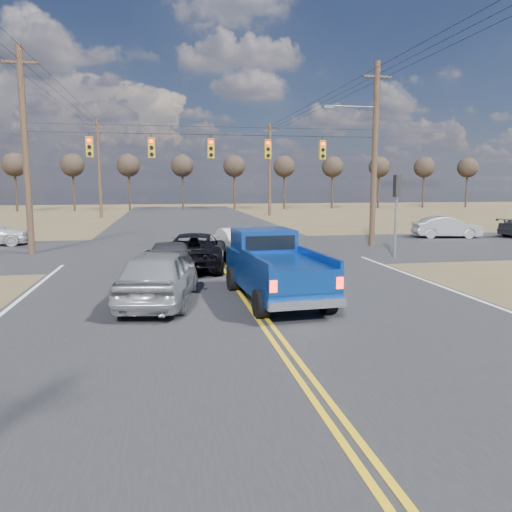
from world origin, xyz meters
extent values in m
plane|color=brown|center=(0.00, 0.00, 0.00)|extent=(160.00, 160.00, 0.00)
cube|color=#28282B|center=(0.00, 10.00, 0.00)|extent=(14.00, 120.00, 0.02)
cube|color=#28282B|center=(0.00, 18.00, 0.00)|extent=(120.00, 12.00, 0.02)
cylinder|color=#473323|center=(-9.00, 18.00, 5.00)|extent=(0.32, 0.32, 10.00)
cube|color=#473323|center=(-9.00, 18.00, 9.20)|extent=(1.60, 0.12, 0.12)
cylinder|color=#473323|center=(9.00, 18.00, 5.00)|extent=(0.32, 0.32, 10.00)
cube|color=#473323|center=(9.00, 18.00, 9.20)|extent=(1.60, 0.12, 0.12)
cylinder|color=black|center=(0.00, 18.00, 6.00)|extent=(18.00, 0.02, 0.02)
cylinder|color=black|center=(0.00, 18.00, 6.40)|extent=(18.00, 0.02, 0.02)
cube|color=#B28C14|center=(-6.00, 18.00, 5.30)|extent=(0.34, 0.24, 1.00)
cylinder|color=#FF0C05|center=(-6.00, 17.86, 5.63)|extent=(0.20, 0.06, 0.20)
cylinder|color=black|center=(-6.00, 17.86, 5.30)|extent=(0.20, 0.06, 0.20)
cylinder|color=black|center=(-6.00, 17.86, 4.97)|extent=(0.20, 0.06, 0.20)
cube|color=black|center=(-6.00, 17.83, 5.74)|extent=(0.24, 0.14, 0.03)
cube|color=#B28C14|center=(-3.00, 18.00, 5.30)|extent=(0.34, 0.24, 1.00)
cylinder|color=#FF0C05|center=(-3.00, 17.86, 5.63)|extent=(0.20, 0.06, 0.20)
cylinder|color=black|center=(-3.00, 17.86, 5.30)|extent=(0.20, 0.06, 0.20)
cylinder|color=black|center=(-3.00, 17.86, 4.97)|extent=(0.20, 0.06, 0.20)
cube|color=black|center=(-3.00, 17.83, 5.74)|extent=(0.24, 0.14, 0.03)
cube|color=#B28C14|center=(0.00, 18.00, 5.30)|extent=(0.34, 0.24, 1.00)
cylinder|color=#FF0C05|center=(0.00, 17.86, 5.63)|extent=(0.20, 0.06, 0.20)
cylinder|color=black|center=(0.00, 17.86, 5.30)|extent=(0.20, 0.06, 0.20)
cylinder|color=black|center=(0.00, 17.86, 4.97)|extent=(0.20, 0.06, 0.20)
cube|color=black|center=(0.00, 17.83, 5.74)|extent=(0.24, 0.14, 0.03)
cube|color=#B28C14|center=(3.00, 18.00, 5.30)|extent=(0.34, 0.24, 1.00)
cylinder|color=#FF0C05|center=(3.00, 17.86, 5.63)|extent=(0.20, 0.06, 0.20)
cylinder|color=black|center=(3.00, 17.86, 5.30)|extent=(0.20, 0.06, 0.20)
cylinder|color=black|center=(3.00, 17.86, 4.97)|extent=(0.20, 0.06, 0.20)
cube|color=black|center=(3.00, 17.83, 5.74)|extent=(0.24, 0.14, 0.03)
cube|color=#B28C14|center=(6.00, 18.00, 5.30)|extent=(0.34, 0.24, 1.00)
cylinder|color=#FF0C05|center=(6.00, 17.86, 5.63)|extent=(0.20, 0.06, 0.20)
cylinder|color=black|center=(6.00, 17.86, 5.30)|extent=(0.20, 0.06, 0.20)
cylinder|color=black|center=(6.00, 17.86, 4.97)|extent=(0.20, 0.06, 0.20)
cube|color=black|center=(6.00, 17.83, 5.74)|extent=(0.24, 0.14, 0.03)
cylinder|color=slate|center=(8.20, 13.50, 1.60)|extent=(0.12, 0.12, 3.20)
cube|color=black|center=(8.20, 13.50, 3.40)|extent=(0.24, 0.34, 1.00)
cylinder|color=slate|center=(7.60, 18.00, 7.60)|extent=(2.80, 0.10, 0.10)
cube|color=slate|center=(6.30, 18.00, 7.55)|extent=(0.55, 0.22, 0.14)
cylinder|color=#473323|center=(-9.00, 46.00, 5.00)|extent=(0.32, 0.32, 10.00)
cube|color=#473323|center=(-9.00, 46.00, 9.20)|extent=(1.60, 0.12, 0.12)
cylinder|color=#473323|center=(9.00, 46.00, 5.00)|extent=(0.32, 0.32, 10.00)
cube|color=#473323|center=(9.00, 46.00, 9.20)|extent=(1.60, 0.12, 0.12)
cylinder|color=black|center=(-9.00, 17.00, 9.30)|extent=(0.02, 58.00, 0.02)
cylinder|color=black|center=(-8.30, 17.00, 9.30)|extent=(0.02, 58.00, 0.02)
cylinder|color=black|center=(8.30, 17.00, 9.30)|extent=(0.02, 58.00, 0.02)
cylinder|color=black|center=(9.00, 17.00, 9.30)|extent=(0.02, 58.00, 0.02)
cylinder|color=black|center=(9.70, 17.00, 9.30)|extent=(0.02, 58.00, 0.02)
cylinder|color=#33261C|center=(-21.00, 60.00, 2.75)|extent=(0.28, 0.28, 5.50)
sphere|color=#2D231C|center=(-21.00, 60.00, 5.90)|extent=(3.00, 3.00, 3.00)
cylinder|color=#33261C|center=(-14.00, 60.00, 2.75)|extent=(0.28, 0.28, 5.50)
sphere|color=#2D231C|center=(-14.00, 60.00, 5.90)|extent=(3.00, 3.00, 3.00)
cylinder|color=#33261C|center=(-7.00, 60.00, 2.75)|extent=(0.28, 0.28, 5.50)
sphere|color=#2D231C|center=(-7.00, 60.00, 5.90)|extent=(3.00, 3.00, 3.00)
cylinder|color=#33261C|center=(0.00, 60.00, 2.75)|extent=(0.28, 0.28, 5.50)
sphere|color=#2D231C|center=(0.00, 60.00, 5.90)|extent=(3.00, 3.00, 3.00)
cylinder|color=#33261C|center=(7.00, 60.00, 2.75)|extent=(0.28, 0.28, 5.50)
sphere|color=#2D231C|center=(7.00, 60.00, 5.90)|extent=(3.00, 3.00, 3.00)
cylinder|color=#33261C|center=(14.00, 60.00, 2.75)|extent=(0.28, 0.28, 5.50)
sphere|color=#2D231C|center=(14.00, 60.00, 5.90)|extent=(3.00, 3.00, 3.00)
cylinder|color=#33261C|center=(21.00, 60.00, 2.75)|extent=(0.28, 0.28, 5.50)
sphere|color=#2D231C|center=(21.00, 60.00, 5.90)|extent=(3.00, 3.00, 3.00)
cylinder|color=#33261C|center=(28.00, 60.00, 2.75)|extent=(0.28, 0.28, 5.50)
sphere|color=#2D231C|center=(28.00, 60.00, 5.90)|extent=(3.00, 3.00, 3.00)
cylinder|color=#33261C|center=(35.00, 60.00, 2.75)|extent=(0.28, 0.28, 5.50)
sphere|color=#2D231C|center=(35.00, 60.00, 5.90)|extent=(3.00, 3.00, 3.00)
cylinder|color=#33261C|center=(42.00, 60.00, 2.75)|extent=(0.28, 0.28, 5.50)
sphere|color=#2D231C|center=(42.00, 60.00, 5.90)|extent=(3.00, 3.00, 3.00)
cylinder|color=black|center=(-0.01, 4.19, 0.39)|extent=(0.37, 0.81, 0.79)
cylinder|color=black|center=(1.86, 4.33, 0.39)|extent=(0.37, 0.81, 0.79)
cylinder|color=black|center=(-0.26, 7.73, 0.39)|extent=(0.37, 0.81, 0.79)
cylinder|color=black|center=(1.61, 7.86, 0.39)|extent=(0.37, 0.81, 0.79)
cube|color=navy|center=(0.80, 6.03, 0.89)|extent=(2.34, 5.44, 0.98)
cube|color=navy|center=(0.70, 7.45, 1.69)|extent=(1.94, 1.80, 0.71)
cube|color=black|center=(0.76, 6.64, 1.69)|extent=(1.58, 0.17, 0.44)
cube|color=navy|center=(-0.06, 4.93, 1.48)|extent=(0.33, 3.25, 0.20)
cube|color=navy|center=(1.81, 5.06, 1.48)|extent=(0.33, 3.25, 0.20)
cube|color=navy|center=(0.99, 3.40, 1.08)|extent=(1.97, 0.22, 0.59)
cube|color=silver|center=(0.99, 3.33, 0.54)|extent=(2.03, 0.32, 0.22)
cube|color=#FF0C05|center=(0.13, 3.30, 1.03)|extent=(0.18, 0.07, 0.30)
cube|color=#FF0C05|center=(1.86, 3.42, 1.03)|extent=(0.18, 0.07, 0.30)
imported|color=gray|center=(-2.64, 6.31, 0.82)|extent=(2.70, 5.07, 1.64)
imported|color=black|center=(-1.21, 12.44, 0.74)|extent=(3.22, 5.66, 1.49)
imported|color=white|center=(0.80, 14.79, 0.74)|extent=(2.16, 4.68, 1.49)
imported|color=#35363A|center=(-2.26, 10.86, 0.66)|extent=(2.05, 4.63, 1.32)
imported|color=gray|center=(15.58, 21.32, 0.69)|extent=(2.14, 4.39, 1.39)
camera|label=1|loc=(-2.40, -8.25, 3.49)|focal=35.00mm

